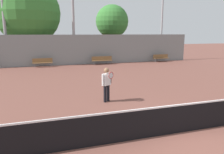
{
  "coord_description": "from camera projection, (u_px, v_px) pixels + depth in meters",
  "views": [
    {
      "loc": [
        -4.06,
        -5.61,
        3.17
      ],
      "look_at": [
        -0.65,
        5.07,
        0.91
      ],
      "focal_mm": 35.0,
      "sensor_mm": 36.0,
      "label": 1
    }
  ],
  "objects": [
    {
      "name": "ground_plane",
      "position": [
        178.0,
        133.0,
        7.08
      ],
      "size": [
        100.0,
        100.0,
        0.0
      ],
      "primitive_type": "plane",
      "color": "brown"
    },
    {
      "name": "tennis_net",
      "position": [
        179.0,
        118.0,
        6.98
      ],
      "size": [
        11.33,
        0.09,
        0.97
      ],
      "color": "#99999E",
      "rests_on": "ground_plane"
    },
    {
      "name": "tennis_player",
      "position": [
        107.0,
        82.0,
        10.12
      ],
      "size": [
        0.54,
        0.51,
        1.61
      ],
      "rotation": [
        0.0,
        0.0,
        0.53
      ],
      "color": "black",
      "rests_on": "ground_plane"
    },
    {
      "name": "bench_courtside_near",
      "position": [
        43.0,
        62.0,
        20.71
      ],
      "size": [
        1.84,
        0.4,
        0.83
      ],
      "color": "brown",
      "rests_on": "ground_plane"
    },
    {
      "name": "bench_adjacent_court",
      "position": [
        102.0,
        60.0,
        22.45
      ],
      "size": [
        2.14,
        0.4,
        0.83
      ],
      "color": "brown",
      "rests_on": "ground_plane"
    },
    {
      "name": "bench_by_gate",
      "position": [
        161.0,
        57.0,
        24.49
      ],
      "size": [
        1.84,
        0.4,
        0.83
      ],
      "color": "brown",
      "rests_on": "ground_plane"
    },
    {
      "name": "light_pole_near_left",
      "position": [
        3.0,
        8.0,
        20.08
      ],
      "size": [
        0.9,
        0.6,
        9.41
      ],
      "color": "#939399",
      "rests_on": "ground_plane"
    },
    {
      "name": "light_pole_far_right",
      "position": [
        163.0,
        3.0,
        24.83
      ],
      "size": [
        0.9,
        0.6,
        10.83
      ],
      "color": "#939399",
      "rests_on": "ground_plane"
    },
    {
      "name": "light_pole_center_back",
      "position": [
        73.0,
        13.0,
        21.59
      ],
      "size": [
        0.9,
        0.6,
        8.74
      ],
      "color": "#939399",
      "rests_on": "ground_plane"
    },
    {
      "name": "back_fence",
      "position": [
        84.0,
        50.0,
        22.35
      ],
      "size": [
        24.06,
        0.06,
        3.03
      ],
      "color": "gray",
      "rests_on": "ground_plane"
    },
    {
      "name": "tree_green_tall",
      "position": [
        28.0,
        13.0,
        23.04
      ],
      "size": [
        6.79,
        6.79,
        8.69
      ],
      "color": "brown",
      "rests_on": "ground_plane"
    },
    {
      "name": "tree_green_broad",
      "position": [
        112.0,
        22.0,
        27.15
      ],
      "size": [
        4.07,
        4.07,
        6.65
      ],
      "color": "brown",
      "rests_on": "ground_plane"
    }
  ]
}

